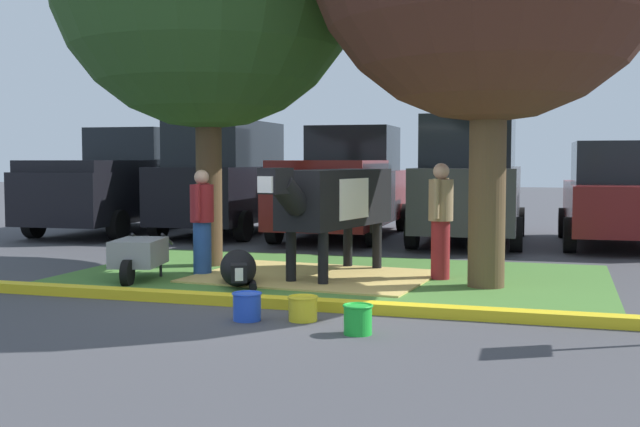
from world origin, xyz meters
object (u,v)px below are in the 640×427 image
object	(u,v)px
wheelbarrow	(138,253)
suv_black	(227,178)
person_handler	(441,218)
pickup_truck_black	(119,184)
person_visitor_near	(202,220)
cow_holstein	(333,199)
pickup_truck_maroon	(345,185)
bucket_green	(358,319)
suv_dark_grey	(470,180)
bucket_blue	(247,306)
bucket_yellow	(303,308)
calf_lying	(238,268)
sedan_blue	(616,195)

from	to	relation	value
wheelbarrow	suv_black	xyz separation A→B (m)	(-1.65, 6.75, 0.88)
person_handler	pickup_truck_black	distance (m)	9.74
person_handler	person_visitor_near	bearing A→B (deg)	-169.75
cow_holstein	pickup_truck_maroon	world-z (taller)	pickup_truck_maroon
person_handler	suv_black	size ratio (longest dim) A/B	0.35
bucket_green	suv_black	bearing A→B (deg)	120.63
pickup_truck_maroon	suv_dark_grey	distance (m)	2.77
bucket_blue	bucket_yellow	world-z (taller)	bucket_blue
suv_black	pickup_truck_maroon	bearing A→B (deg)	4.16
bucket_green	bucket_blue	bearing A→B (deg)	166.82
calf_lying	bucket_green	bearing A→B (deg)	-46.24
sedan_blue	bucket_blue	bearing A→B (deg)	-115.17
person_handler	suv_dark_grey	xyz separation A→B (m)	(-0.19, 5.21, 0.39)
bucket_blue	suv_black	xyz separation A→B (m)	(-4.10, 8.78, 1.12)
bucket_blue	sedan_blue	xyz separation A→B (m)	(4.11, 8.74, 0.83)
pickup_truck_black	pickup_truck_maroon	size ratio (longest dim) A/B	1.00
calf_lying	pickup_truck_black	size ratio (longest dim) A/B	0.24
wheelbarrow	bucket_green	world-z (taller)	wheelbarrow
calf_lying	pickup_truck_black	xyz separation A→B (m)	(-5.75, 6.51, 0.88)
bucket_yellow	sedan_blue	world-z (taller)	sedan_blue
cow_holstein	bucket_green	bearing A→B (deg)	-69.98
cow_holstein	bucket_yellow	xyz separation A→B (m)	(0.53, -2.94, -0.98)
bucket_yellow	pickup_truck_black	distance (m)	11.15
pickup_truck_maroon	sedan_blue	distance (m)	5.52
wheelbarrow	bucket_green	distance (m)	4.39
pickup_truck_black	sedan_blue	world-z (taller)	pickup_truck_black
bucket_green	suv_dark_grey	bearing A→B (deg)	89.60
pickup_truck_maroon	suv_dark_grey	world-z (taller)	suv_dark_grey
cow_holstein	sedan_blue	bearing A→B (deg)	54.26
person_handler	sedan_blue	distance (m)	5.99
pickup_truck_black	wheelbarrow	bearing A→B (deg)	-56.85
calf_lying	person_visitor_near	world-z (taller)	person_visitor_near
bucket_blue	bucket_yellow	distance (m)	0.58
wheelbarrow	bucket_blue	distance (m)	3.19
person_visitor_near	bucket_green	size ratio (longest dim) A/B	5.16
bucket_blue	sedan_blue	world-z (taller)	sedan_blue
bucket_green	bucket_yellow	bearing A→B (deg)	147.58
pickup_truck_maroon	wheelbarrow	bearing A→B (deg)	-98.56
calf_lying	bucket_yellow	size ratio (longest dim) A/B	4.07
suv_dark_grey	suv_black	bearing A→B (deg)	177.63
wheelbarrow	bucket_yellow	bearing A→B (deg)	-31.87
bucket_yellow	pickup_truck_maroon	size ratio (longest dim) A/B	0.06
person_handler	suv_black	bearing A→B (deg)	135.95
cow_holstein	bucket_green	world-z (taller)	cow_holstein
person_visitor_near	pickup_truck_black	size ratio (longest dim) A/B	0.28
bucket_yellow	suv_black	size ratio (longest dim) A/B	0.07
wheelbarrow	suv_dark_grey	world-z (taller)	suv_dark_grey
person_visitor_near	suv_black	bearing A→B (deg)	110.69
pickup_truck_black	pickup_truck_maroon	world-z (taller)	same
calf_lying	pickup_truck_black	distance (m)	8.73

